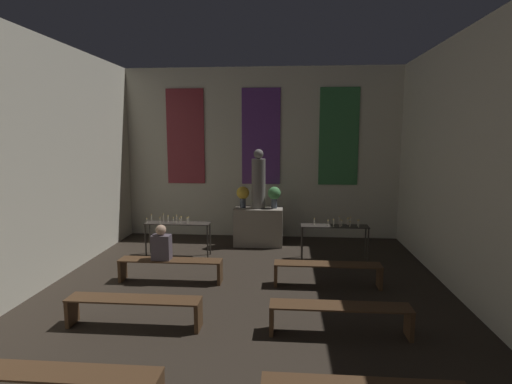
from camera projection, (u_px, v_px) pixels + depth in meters
The scene contains 13 objects.
wall_back at pixel (261, 153), 11.14m from camera, with size 7.82×0.16×4.70m.
altar at pixel (258, 226), 10.44m from camera, with size 1.25×0.65×0.98m.
statue at pixel (259, 181), 10.27m from camera, with size 0.36×0.36×1.52m.
flower_vase_left at pixel (243, 194), 10.35m from camera, with size 0.33×0.33×0.56m.
flower_vase_right at pixel (274, 195), 10.28m from camera, with size 0.33×0.33×0.56m.
candle_rack_left at pixel (177, 227), 9.45m from camera, with size 1.54×0.37×1.01m.
candle_rack_right at pixel (335, 230), 9.15m from camera, with size 1.54×0.37×1.01m.
pew_second_left at pixel (65, 383), 4.12m from camera, with size 2.02×0.36×0.45m.
pew_third_left at pixel (134, 306), 5.97m from camera, with size 2.02×0.36×0.45m.
pew_third_right at pixel (340, 313), 5.73m from camera, with size 2.02×0.36×0.45m.
pew_back_left at pixel (171, 265), 7.82m from camera, with size 2.02×0.36×0.45m.
pew_back_right at pixel (327, 270), 7.58m from camera, with size 2.02×0.36×0.45m.
person_seated at pixel (161, 244), 7.78m from camera, with size 0.36×0.24×0.69m.
Camera 1 is at (0.76, 0.25, 2.87)m, focal length 28.00 mm.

